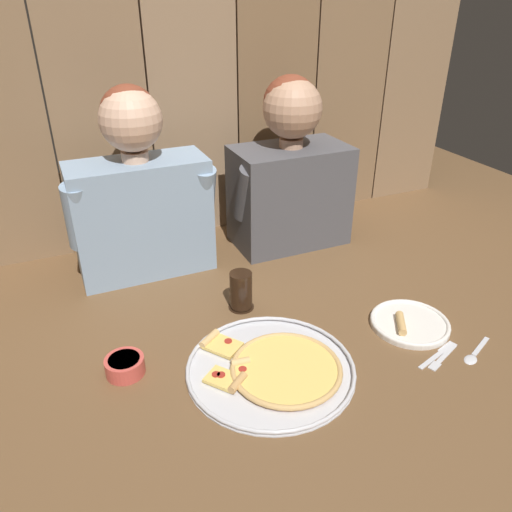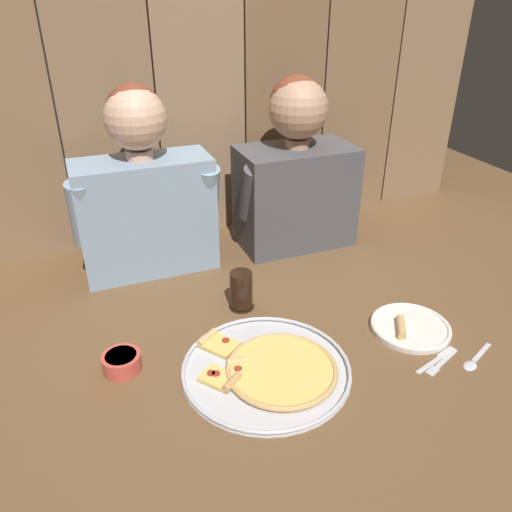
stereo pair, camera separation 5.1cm
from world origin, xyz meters
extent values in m
plane|color=brown|center=(0.00, 0.00, 0.00)|extent=(3.20, 3.20, 0.00)
cylinder|color=silver|center=(-0.10, -0.15, 0.00)|extent=(0.41, 0.41, 0.01)
torus|color=silver|center=(-0.10, -0.15, 0.01)|extent=(0.41, 0.41, 0.01)
cylinder|color=#B23823|center=(-0.07, -0.17, 0.01)|extent=(0.27, 0.27, 0.00)
cylinder|color=#EFC660|center=(-0.07, -0.17, 0.01)|extent=(0.25, 0.25, 0.01)
torus|color=tan|center=(-0.07, -0.17, 0.01)|extent=(0.27, 0.27, 0.01)
cube|color=#EFC660|center=(-0.18, -0.02, 0.01)|extent=(0.11, 0.11, 0.01)
cylinder|color=tan|center=(-0.20, 0.01, 0.02)|extent=(0.07, 0.06, 0.02)
cylinder|color=#A3281E|center=(-0.16, -0.02, 0.02)|extent=(0.02, 0.02, 0.00)
cube|color=#EFC660|center=(-0.17, -0.14, 0.01)|extent=(0.05, 0.07, 0.01)
cylinder|color=tan|center=(-0.16, -0.11, 0.02)|extent=(0.05, 0.03, 0.02)
cylinder|color=#A3281E|center=(-0.17, -0.13, 0.02)|extent=(0.02, 0.02, 0.00)
cube|color=#EFC660|center=(-0.22, -0.14, 0.01)|extent=(0.10, 0.10, 0.01)
cylinder|color=tan|center=(-0.20, -0.17, 0.02)|extent=(0.06, 0.05, 0.02)
cylinder|color=#A3281E|center=(-0.23, -0.12, 0.02)|extent=(0.02, 0.02, 0.00)
cylinder|color=#A3281E|center=(-0.22, -0.13, 0.02)|extent=(0.02, 0.02, 0.00)
cylinder|color=white|center=(0.33, -0.14, 0.01)|extent=(0.22, 0.22, 0.01)
torus|color=white|center=(0.33, -0.14, 0.01)|extent=(0.22, 0.22, 0.01)
cylinder|color=tan|center=(0.29, -0.14, 0.02)|extent=(0.06, 0.09, 0.02)
cylinder|color=black|center=(-0.06, 0.13, 0.00)|extent=(0.07, 0.07, 0.01)
cylinder|color=black|center=(-0.06, 0.13, 0.06)|extent=(0.06, 0.06, 0.11)
cylinder|color=#CC4C42|center=(-0.43, -0.01, 0.02)|extent=(0.09, 0.09, 0.04)
cylinder|color=#B23823|center=(-0.43, -0.01, 0.03)|extent=(0.08, 0.08, 0.02)
cube|color=silver|center=(0.34, -0.27, 0.00)|extent=(0.09, 0.05, 0.01)
cube|color=silver|center=(0.28, -0.30, 0.00)|extent=(0.04, 0.03, 0.01)
cube|color=silver|center=(0.28, -0.28, 0.00)|extent=(0.09, 0.04, 0.01)
cube|color=silver|center=(0.36, -0.26, 0.00)|extent=(0.06, 0.04, 0.00)
cube|color=silver|center=(0.44, -0.29, 0.00)|extent=(0.09, 0.05, 0.01)
ellipsoid|color=silver|center=(0.38, -0.32, 0.00)|extent=(0.05, 0.05, 0.01)
cube|color=#849EB7|center=(-0.26, 0.47, 0.18)|extent=(0.42, 0.18, 0.37)
cylinder|color=#DBAD8E|center=(-0.26, 0.47, 0.38)|extent=(0.08, 0.08, 0.03)
sphere|color=#DBAD8E|center=(-0.26, 0.47, 0.49)|extent=(0.18, 0.18, 0.18)
sphere|color=brown|center=(-0.26, 0.48, 0.50)|extent=(0.17, 0.17, 0.17)
cylinder|color=#849EB7|center=(-0.45, 0.43, 0.24)|extent=(0.08, 0.11, 0.21)
cylinder|color=#849EB7|center=(-0.07, 0.43, 0.24)|extent=(0.08, 0.13, 0.22)
cube|color=#4C4C51|center=(0.26, 0.47, 0.18)|extent=(0.39, 0.23, 0.35)
cylinder|color=tan|center=(0.26, 0.47, 0.37)|extent=(0.08, 0.08, 0.03)
sphere|color=tan|center=(0.26, 0.47, 0.48)|extent=(0.19, 0.19, 0.19)
sphere|color=brown|center=(0.26, 0.48, 0.49)|extent=(0.18, 0.18, 0.18)
cylinder|color=#4C4C51|center=(0.08, 0.43, 0.23)|extent=(0.08, 0.14, 0.21)
cylinder|color=#4C4C51|center=(0.44, 0.43, 0.23)|extent=(0.08, 0.11, 0.20)
cube|color=#846547|center=(-0.31, 0.70, 0.62)|extent=(0.31, 0.03, 1.24)
cube|color=#8E7051|center=(0.00, 0.70, 0.62)|extent=(0.31, 0.03, 1.24)
cube|color=brown|center=(0.31, 0.70, 0.62)|extent=(0.31, 0.03, 1.24)
cube|color=brown|center=(0.63, 0.70, 0.62)|extent=(0.31, 0.03, 1.24)
cube|color=#876849|center=(0.94, 0.70, 0.62)|extent=(0.31, 0.03, 1.24)
camera|label=1|loc=(-0.51, -0.99, 0.83)|focal=34.98mm
camera|label=2|loc=(-0.46, -1.01, 0.83)|focal=34.98mm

